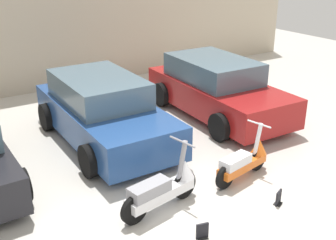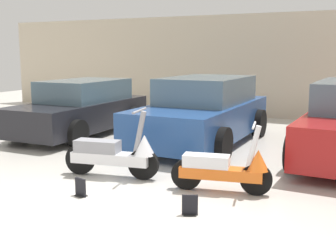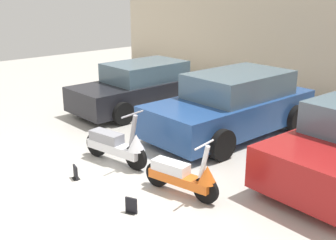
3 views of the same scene
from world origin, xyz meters
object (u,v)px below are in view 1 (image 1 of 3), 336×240
(placard_near_right_scooter, at_px, (278,198))
(car_rear_right, at_px, (217,88))
(scooter_front_right, at_px, (245,161))
(car_rear_center, at_px, (103,111))
(scooter_front_left, at_px, (164,188))
(placard_near_left_scooter, at_px, (202,232))

(placard_near_right_scooter, bearing_deg, car_rear_right, 65.39)
(scooter_front_right, distance_m, car_rear_center, 3.42)
(scooter_front_right, xyz_separation_m, car_rear_right, (1.69, 2.94, 0.34))
(scooter_front_left, bearing_deg, scooter_front_right, -8.70)
(scooter_front_right, distance_m, placard_near_left_scooter, 2.08)
(placard_near_right_scooter, bearing_deg, placard_near_left_scooter, -179.21)
(scooter_front_right, relative_size, car_rear_right, 0.33)
(scooter_front_left, height_order, car_rear_right, car_rear_right)
(car_rear_center, bearing_deg, placard_near_left_scooter, -3.07)
(scooter_front_left, bearing_deg, placard_near_right_scooter, -39.48)
(car_rear_right, xyz_separation_m, placard_near_left_scooter, (-3.47, -3.98, -0.59))
(scooter_front_right, bearing_deg, car_rear_center, 105.37)
(scooter_front_left, xyz_separation_m, car_rear_right, (3.54, 2.98, 0.30))
(scooter_front_left, relative_size, placard_near_right_scooter, 6.17)
(car_rear_center, height_order, placard_near_left_scooter, car_rear_center)
(car_rear_center, distance_m, placard_near_left_scooter, 4.15)
(placard_near_left_scooter, height_order, placard_near_right_scooter, same)
(car_rear_right, relative_size, placard_near_left_scooter, 16.92)
(car_rear_right, distance_m, placard_near_left_scooter, 5.32)
(scooter_front_right, height_order, placard_near_right_scooter, scooter_front_right)
(placard_near_left_scooter, xyz_separation_m, placard_near_right_scooter, (1.66, 0.02, 0.00))
(placard_near_left_scooter, bearing_deg, car_rear_center, 86.12)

